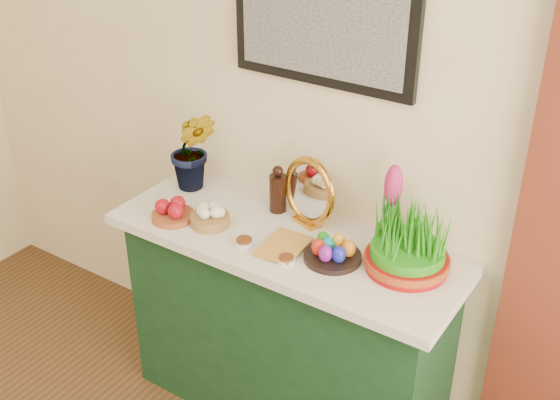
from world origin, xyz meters
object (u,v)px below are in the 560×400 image
Objects in this scene: hyacinth_green at (192,137)px; wheatgrass_sabzeh at (409,243)px; book at (266,240)px; mirror at (309,192)px; sideboard at (287,331)px.

hyacinth_green is 1.56× the size of wheatgrass_sabzeh.
wheatgrass_sabzeh is (0.51, 0.14, 0.09)m from book.
hyacinth_green is 0.57m from mirror.
book is (-0.04, -0.09, 0.48)m from sideboard.
mirror reaches higher than wheatgrass_sabzeh.
hyacinth_green is (-0.54, 0.11, 0.70)m from sideboard.
book is at bearing -103.57° from mirror.
hyacinth_green reaches higher than mirror.
book is (-0.05, -0.22, -0.12)m from mirror.
book is at bearing -50.86° from hyacinth_green.
sideboard is 0.89m from hyacinth_green.
wheatgrass_sabzeh reaches higher than sideboard.
book is 0.54m from wheatgrass_sabzeh.
wheatgrass_sabzeh is at bearing 5.86° from sideboard.
hyacinth_green is 2.35× the size of book.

